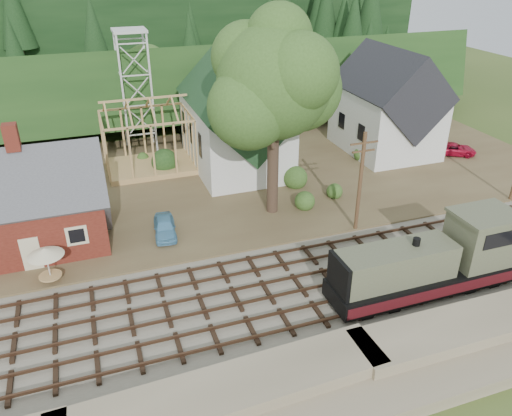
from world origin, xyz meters
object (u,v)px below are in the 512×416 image
object	(u,v)px
car_blue	(165,227)
car_red	(454,149)
car_green	(9,245)
patio_set	(45,254)
locomotive	(433,263)

from	to	relation	value
car_blue	car_red	xyz separation A→B (m)	(31.13, 6.26, -0.06)
car_green	patio_set	distance (m)	5.75
car_red	car_green	bearing A→B (deg)	126.18
locomotive	car_red	distance (m)	24.77
car_blue	car_green	size ratio (longest dim) A/B	1.15
car_red	patio_set	world-z (taller)	patio_set
locomotive	car_green	size ratio (longest dim) A/B	3.61
car_blue	patio_set	size ratio (longest dim) A/B	1.55
car_blue	car_green	xyz separation A→B (m)	(-10.80, 1.33, -0.10)
locomotive	car_red	xyz separation A→B (m)	(16.63, 18.32, -1.26)
car_green	patio_set	world-z (taller)	patio_set
car_blue	car_red	distance (m)	31.75
locomotive	car_red	size ratio (longest dim) A/B	2.84
car_red	locomotive	bearing A→B (deg)	167.25
car_blue	locomotive	bearing A→B (deg)	-33.60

